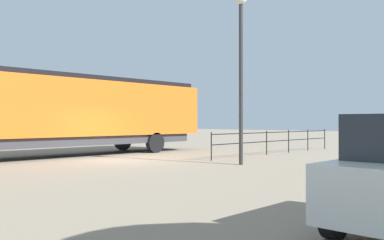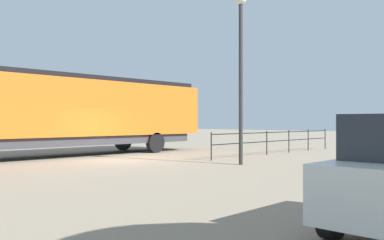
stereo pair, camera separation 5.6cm
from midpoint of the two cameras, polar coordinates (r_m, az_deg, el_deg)
name	(u,v)px [view 2 (the right image)]	position (r m, az deg, el deg)	size (l,w,h in m)	color
ground_plane	(121,160)	(18.73, -9.60, -5.41)	(120.00, 120.00, 0.00)	gray
locomotive	(55,110)	(21.15, -18.10, 1.24)	(3.19, 17.87, 3.95)	orange
lamp_post	(241,53)	(16.80, 6.75, 9.07)	(0.45, 0.45, 6.76)	#2D2D2D
platform_fence	(278,138)	(22.58, 11.73, -2.48)	(0.05, 10.84, 1.23)	black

